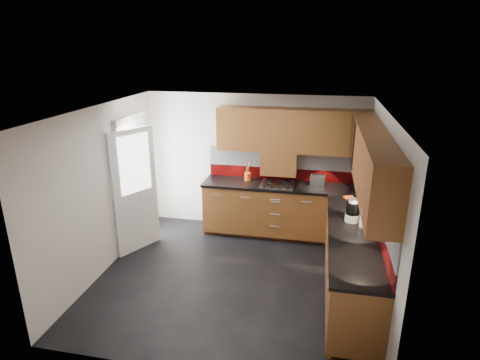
% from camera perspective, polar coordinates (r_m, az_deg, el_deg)
% --- Properties ---
extents(room, '(4.00, 3.80, 2.64)m').
position_cam_1_polar(room, '(5.28, -1.14, 0.13)').
color(room, black).
extents(base_cabinets, '(2.70, 3.20, 0.95)m').
position_cam_1_polar(base_cabinets, '(6.24, 10.10, -7.68)').
color(base_cabinets, brown).
rests_on(base_cabinets, room).
extents(countertop, '(2.72, 3.22, 0.04)m').
position_cam_1_polar(countertop, '(6.03, 10.23, -3.62)').
color(countertop, black).
rests_on(countertop, base_cabinets).
extents(backsplash, '(2.70, 3.20, 0.54)m').
position_cam_1_polar(backsplash, '(6.14, 12.52, -0.47)').
color(backsplash, maroon).
rests_on(backsplash, countertop).
extents(upper_cabinets, '(2.50, 3.20, 0.72)m').
position_cam_1_polar(upper_cabinets, '(5.82, 12.51, 4.94)').
color(upper_cabinets, brown).
rests_on(upper_cabinets, room).
extents(extractor_hood, '(0.60, 0.33, 0.40)m').
position_cam_1_polar(extractor_hood, '(6.82, 5.59, 2.48)').
color(extractor_hood, brown).
rests_on(extractor_hood, room).
extents(glass_cabinet, '(0.32, 0.80, 0.66)m').
position_cam_1_polar(glass_cabinet, '(6.12, 17.02, 5.50)').
color(glass_cabinet, black).
rests_on(glass_cabinet, room).
extents(back_door, '(0.42, 1.19, 2.04)m').
position_cam_1_polar(back_door, '(6.68, -14.74, -0.65)').
color(back_door, white).
rests_on(back_door, room).
extents(gas_hob, '(0.56, 0.49, 0.04)m').
position_cam_1_polar(gas_hob, '(6.76, 5.35, -0.56)').
color(gas_hob, silver).
rests_on(gas_hob, countertop).
extents(utensil_pot, '(0.11, 0.11, 0.39)m').
position_cam_1_polar(utensil_pot, '(6.94, 1.11, 0.70)').
color(utensil_pot, '#E35215').
rests_on(utensil_pot, countertop).
extents(toaster, '(0.25, 0.17, 0.18)m').
position_cam_1_polar(toaster, '(6.84, 10.99, 0.01)').
color(toaster, silver).
rests_on(toaster, countertop).
extents(food_processor, '(0.19, 0.19, 0.31)m').
position_cam_1_polar(food_processor, '(5.54, 15.72, -4.30)').
color(food_processor, white).
rests_on(food_processor, countertop).
extents(paper_towel, '(0.14, 0.14, 0.27)m').
position_cam_1_polar(paper_towel, '(5.42, 17.34, -5.11)').
color(paper_towel, white).
rests_on(paper_towel, countertop).
extents(orange_cloth, '(0.19, 0.17, 0.02)m').
position_cam_1_polar(orange_cloth, '(6.39, 15.25, -2.42)').
color(orange_cloth, '#DC4818').
rests_on(orange_cloth, countertop).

